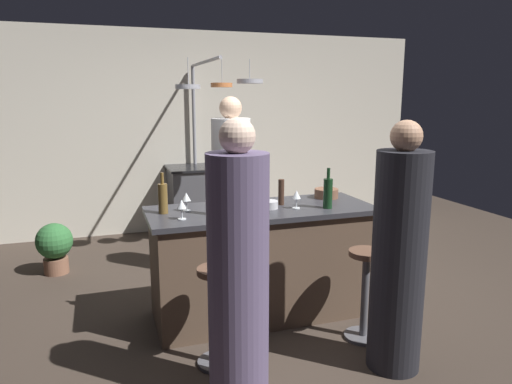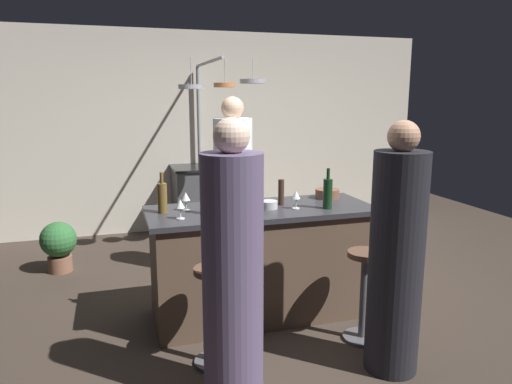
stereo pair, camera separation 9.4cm
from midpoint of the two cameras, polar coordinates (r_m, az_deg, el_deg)
The scene contains 21 objects.
ground_plane at distance 4.05m, azimuth 1.33°, elevation -14.41°, with size 9.00×9.00×0.00m, color #382D26.
back_wall at distance 6.43m, azimuth -6.69°, elevation 7.20°, with size 6.40×0.16×2.60m, color beige.
kitchen_island at distance 3.88m, azimuth 1.36°, elevation -8.38°, with size 1.80×0.72×0.90m.
stove_range at distance 6.17m, azimuth -5.83°, elevation -0.98°, with size 0.80×0.64×0.89m.
chef at distance 4.61m, azimuth -2.20°, elevation -0.41°, with size 0.37×0.37×1.77m.
bar_stool_left at distance 3.23m, azimuth -4.20°, elevation -14.15°, with size 0.28×0.28×0.68m.
guest_left at distance 2.73m, azimuth -1.81°, elevation -10.02°, with size 0.35×0.35×1.66m.
bar_stool_right at distance 3.61m, azimuth 13.61°, elevation -11.57°, with size 0.28×0.28×0.68m.
guest_right at distance 3.17m, azimuth 17.36°, elevation -7.71°, with size 0.34×0.34×1.63m.
overhead_pot_rack at distance 5.45m, azimuth -4.53°, elevation 10.65°, with size 0.92×1.46×2.17m.
potted_plant at distance 5.23m, azimuth -22.22°, elevation -5.76°, with size 0.36×0.36×0.52m.
pepper_mill at distance 3.84m, azimuth 3.75°, elevation -0.04°, with size 0.05×0.05×0.21m, color #382319.
wine_bottle_red at distance 3.75m, azimuth 9.34°, elevation -0.11°, with size 0.07×0.07×0.32m.
wine_bottle_amber at distance 3.63m, azimuth -10.50°, elevation -0.63°, with size 0.07×0.07×0.31m.
wine_bottle_green at distance 3.53m, azimuth -4.47°, elevation -0.71°, with size 0.07×0.07×0.32m.
wine_glass_by_chef at distance 3.67m, azimuth -7.74°, elevation -0.65°, with size 0.07×0.07×0.15m.
wine_glass_near_left_guest at distance 3.72m, azimuth 5.57°, elevation -0.44°, with size 0.07×0.07×0.15m.
wine_glass_near_right_guest at distance 3.43m, azimuth -8.35°, elevation -1.53°, with size 0.07×0.07×0.15m.
mixing_bowl_wooden at distance 4.15m, azimuth 9.22°, elevation -0.20°, with size 0.21×0.21×0.08m, color brown.
mixing_bowl_blue at distance 3.83m, azimuth -3.01°, elevation -1.00°, with size 0.16×0.16×0.08m, color #334C6B.
mixing_bowl_steel at distance 3.73m, azimuth 2.26°, elevation -1.54°, with size 0.14×0.14×0.06m, color #B7B7BC.
Camera 2 is at (-1.11, -3.48, 1.77)m, focal length 33.20 mm.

